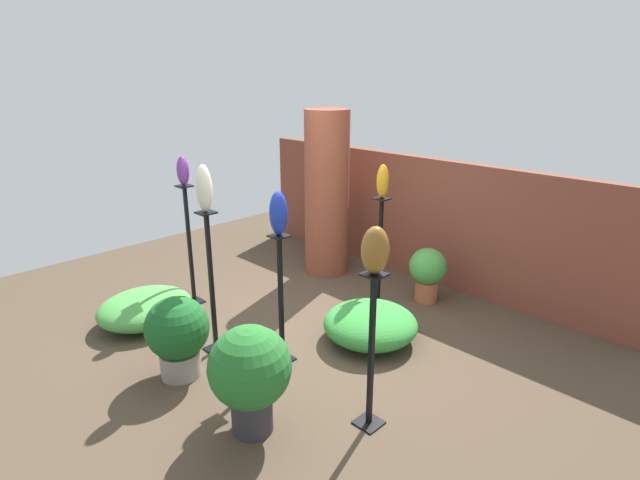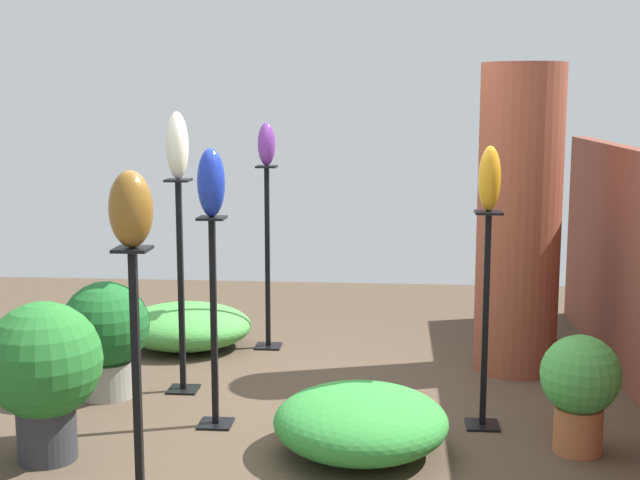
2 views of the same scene
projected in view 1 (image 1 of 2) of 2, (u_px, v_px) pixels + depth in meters
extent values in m
plane|color=#4C3D2D|center=(299.00, 333.00, 5.34)|extent=(8.00, 8.00, 0.00)
cube|color=brown|center=(423.00, 219.00, 6.58)|extent=(5.60, 0.12, 1.63)
cylinder|color=brown|center=(327.00, 194.00, 6.69)|extent=(0.60, 0.60, 2.21)
cube|color=black|center=(195.00, 302.00, 6.06)|extent=(0.20, 0.20, 0.01)
cube|color=black|center=(190.00, 246.00, 5.83)|extent=(0.04, 0.04, 1.45)
cube|color=black|center=(184.00, 186.00, 5.60)|extent=(0.16, 0.16, 0.02)
cube|color=black|center=(378.00, 303.00, 6.01)|extent=(0.20, 0.20, 0.01)
cube|color=black|center=(380.00, 253.00, 5.80)|extent=(0.04, 0.04, 1.32)
cube|color=black|center=(382.00, 199.00, 5.59)|extent=(0.16, 0.16, 0.02)
cube|color=black|center=(369.00, 422.00, 3.98)|extent=(0.20, 0.20, 0.01)
cube|color=black|center=(371.00, 352.00, 3.77)|extent=(0.04, 0.04, 1.29)
cube|color=black|center=(374.00, 274.00, 3.57)|extent=(0.16, 0.16, 0.02)
cube|color=black|center=(216.00, 349.00, 5.04)|extent=(0.20, 0.20, 0.01)
cube|color=black|center=(211.00, 284.00, 4.81)|extent=(0.04, 0.04, 1.44)
cube|color=black|center=(206.00, 213.00, 4.58)|extent=(0.16, 0.16, 0.02)
cube|color=black|center=(282.00, 359.00, 4.86)|extent=(0.20, 0.20, 0.01)
cube|color=black|center=(281.00, 300.00, 4.65)|extent=(0.04, 0.04, 1.28)
cube|color=black|center=(279.00, 236.00, 4.45)|extent=(0.16, 0.16, 0.02)
ellipsoid|color=#6B2D8C|center=(183.00, 171.00, 5.54)|extent=(0.14, 0.14, 0.33)
ellipsoid|color=orange|center=(383.00, 181.00, 5.53)|extent=(0.14, 0.13, 0.38)
ellipsoid|color=brown|center=(375.00, 250.00, 3.51)|extent=(0.20, 0.20, 0.35)
ellipsoid|color=beige|center=(204.00, 188.00, 4.50)|extent=(0.16, 0.15, 0.44)
ellipsoid|color=#192D9E|center=(278.00, 213.00, 4.38)|extent=(0.17, 0.16, 0.40)
cylinder|color=#B25B38|center=(426.00, 291.00, 6.07)|extent=(0.27, 0.27, 0.26)
sphere|color=#479942|center=(428.00, 266.00, 5.97)|extent=(0.45, 0.45, 0.45)
cylinder|color=#2D2D33|center=(252.00, 414.00, 3.87)|extent=(0.32, 0.32, 0.29)
sphere|color=#236B28|center=(250.00, 367.00, 3.74)|extent=(0.64, 0.64, 0.64)
cylinder|color=gray|center=(181.00, 363.00, 4.58)|extent=(0.37, 0.37, 0.24)
sphere|color=#195923|center=(177.00, 328.00, 4.47)|extent=(0.58, 0.58, 0.58)
ellipsoid|color=#338C38|center=(370.00, 324.00, 5.16)|extent=(0.97, 0.98, 0.37)
ellipsoid|color=#479942|center=(145.00, 308.00, 5.53)|extent=(0.92, 1.04, 0.35)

